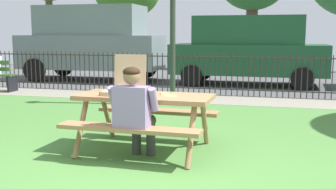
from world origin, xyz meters
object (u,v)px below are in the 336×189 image
(pizza_box_open, at_px, (126,84))
(adult_at_table, at_px, (135,110))
(parked_car_left, at_px, (248,49))
(pizza_slice_on_table, at_px, (169,95))
(picnic_table_foreground, at_px, (145,107))
(parked_car_far_left, at_px, (92,41))

(pizza_box_open, height_order, adult_at_table, pizza_box_open)
(parked_car_left, bearing_deg, pizza_box_open, -98.22)
(pizza_slice_on_table, relative_size, adult_at_table, 0.23)
(picnic_table_foreground, height_order, adult_at_table, adult_at_table)
(adult_at_table, height_order, parked_car_far_left, parked_car_far_left)
(adult_at_table, bearing_deg, pizza_box_open, 119.79)
(pizza_slice_on_table, bearing_deg, parked_car_far_left, 121.41)
(picnic_table_foreground, bearing_deg, parked_car_far_left, 119.45)
(picnic_table_foreground, height_order, pizza_slice_on_table, pizza_slice_on_table)
(pizza_slice_on_table, bearing_deg, adult_at_table, -117.46)
(picnic_table_foreground, xyz_separation_m, pizza_box_open, (-0.28, 0.05, 0.30))
(picnic_table_foreground, bearing_deg, pizza_box_open, 170.58)
(picnic_table_foreground, relative_size, parked_car_far_left, 0.39)
(pizza_box_open, relative_size, parked_car_left, 0.12)
(pizza_box_open, distance_m, parked_car_far_left, 8.66)
(picnic_table_foreground, relative_size, adult_at_table, 1.54)
(parked_car_left, bearing_deg, pizza_slice_on_table, -93.76)
(pizza_box_open, height_order, parked_car_left, parked_car_left)
(parked_car_far_left, bearing_deg, pizza_slice_on_table, -58.59)
(picnic_table_foreground, bearing_deg, parked_car_left, 83.88)
(picnic_table_foreground, bearing_deg, adult_at_table, -86.03)
(parked_car_far_left, bearing_deg, pizza_box_open, -62.01)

